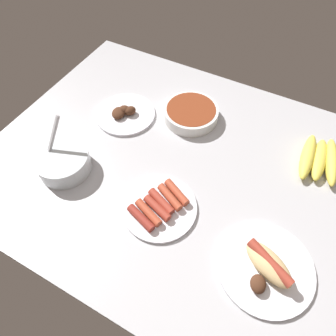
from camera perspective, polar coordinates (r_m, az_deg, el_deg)
The scene contains 7 objects.
ground_plane at distance 90.54cm, azimuth 3.24°, elevation -0.34°, with size 120.00×90.00×3.00cm, color #B2B2B7.
plate_sausages at distance 80.81cm, azimuth -1.67°, elevation -7.40°, with size 20.49×20.49×3.23cm.
plate_grilled_meat at distance 103.87cm, azimuth -8.27°, elevation 10.35°, with size 20.17×20.17×3.90cm.
bowl_chili at distance 101.36cm, azimuth 4.43°, elevation 10.53°, with size 18.27×18.27×4.14cm.
banana_bunch at distance 99.50cm, azimuth 27.07°, elevation 1.56°, with size 12.58×19.88×3.88cm.
bowl_coleslaw at distance 91.55cm, azimuth -19.56°, elevation 1.16°, with size 15.60×15.60×15.89cm.
plate_hotdog_assembled at distance 77.42cm, azimuth 18.42°, elevation -17.55°, with size 23.35×23.35×5.61cm.
Camera 1 is at (-19.99, 48.44, 72.33)cm, focal length 31.67 mm.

